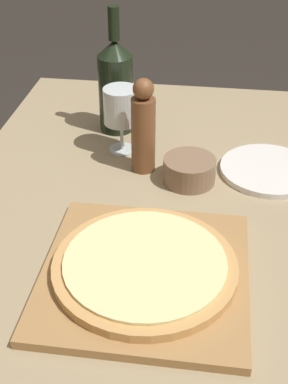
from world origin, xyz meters
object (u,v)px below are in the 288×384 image
object	(u,v)px
pizza	(145,266)
wine_glass	(121,108)
wine_bottle	(116,85)
small_bowl	(189,170)
pepper_mill	(143,128)

from	to	relation	value
pizza	wine_glass	xyz separation A→B (m)	(-0.12, 0.45, 0.09)
wine_bottle	wine_glass	size ratio (longest dim) A/B	1.95
wine_glass	small_bowl	world-z (taller)	wine_glass
wine_glass	wine_bottle	bearing A→B (deg)	106.59
pepper_mill	small_bowl	size ratio (longest dim) A/B	1.90
wine_bottle	small_bowl	world-z (taller)	wine_bottle
wine_glass	small_bowl	size ratio (longest dim) A/B	1.39
wine_bottle	wine_glass	world-z (taller)	wine_bottle
wine_bottle	small_bowl	bearing A→B (deg)	-47.75
pizza	wine_glass	size ratio (longest dim) A/B	1.99
pizza	wine_glass	distance (m)	0.47
wine_bottle	pepper_mill	size ratio (longest dim) A/B	1.43
pizza	wine_bottle	world-z (taller)	wine_bottle
pizza	pepper_mill	size ratio (longest dim) A/B	1.46
pizza	small_bowl	distance (m)	0.33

